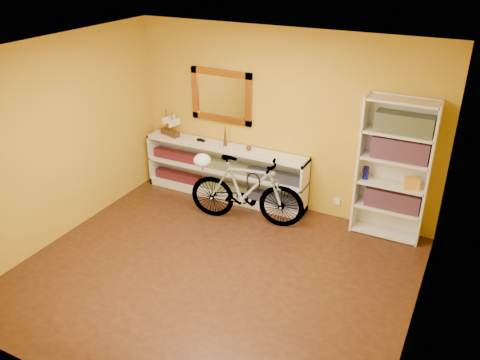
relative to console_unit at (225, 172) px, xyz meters
The scene contains 24 objects.
floor 2.04m from the console_unit, 65.55° to the right, with size 4.50×4.00×0.01m, color #32190E.
ceiling 2.95m from the console_unit, 65.55° to the right, with size 4.50×4.00×0.01m, color silver.
back_wall 1.22m from the console_unit, 12.97° to the left, with size 4.50×0.01×2.60m, color gold.
left_wall 2.47m from the console_unit, 128.23° to the right, with size 0.01×4.00×2.60m, color gold.
right_wall 3.68m from the console_unit, 30.51° to the right, with size 0.01×4.00×2.60m, color gold.
gilt_mirror 1.14m from the console_unit, 129.78° to the left, with size 0.98×0.06×0.78m, color #98581B.
wall_socket 1.74m from the console_unit, ahead, with size 0.09×0.01×0.09m, color silver.
console_unit is the anchor object (origin of this frame).
cd_row_lower 0.26m from the console_unit, 90.00° to the right, with size 2.50×0.13×0.14m, color black.
cd_row_upper 0.11m from the console_unit, 90.00° to the right, with size 2.50×0.13×0.14m, color navy.
model_ship 1.15m from the console_unit, behind, with size 0.35×0.13×0.41m, color #392210, non-canonical shape.
toy_car 0.59m from the console_unit, behind, with size 0.00×0.00×0.00m, color black.
bronze_ornament 0.61m from the console_unit, ahead, with size 0.06×0.06×0.36m, color brown.
decorative_orb 0.61m from the console_unit, ahead, with size 0.08×0.08×0.08m, color brown.
bookcase 2.50m from the console_unit, ahead, with size 0.90×0.30×1.90m, color silver, non-canonical shape.
book_row_a 2.50m from the console_unit, ahead, with size 0.70×0.22×0.26m, color maroon.
book_row_b 2.63m from the console_unit, ahead, with size 0.70×0.22×0.28m, color maroon.
book_row_c 2.76m from the console_unit, ahead, with size 0.70×0.22×0.25m, color #184856.
travel_mug 2.15m from the console_unit, ahead, with size 0.08×0.08×0.17m, color #161592.
red_tin 2.51m from the console_unit, ahead, with size 0.12×0.12×0.16m, color maroon.
yellow_bag 2.73m from the console_unit, ahead, with size 0.19×0.12×0.14m, color gold.
bicycle 0.82m from the console_unit, 40.10° to the right, with size 1.67×0.43×0.98m, color silver.
helmet 0.78m from the console_unit, 90.15° to the right, with size 0.25×0.24×0.19m, color white.
u_lock 0.91m from the console_unit, 35.20° to the right, with size 0.21×0.21×0.02m, color black.
Camera 1 is at (2.47, -4.16, 3.61)m, focal length 37.02 mm.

